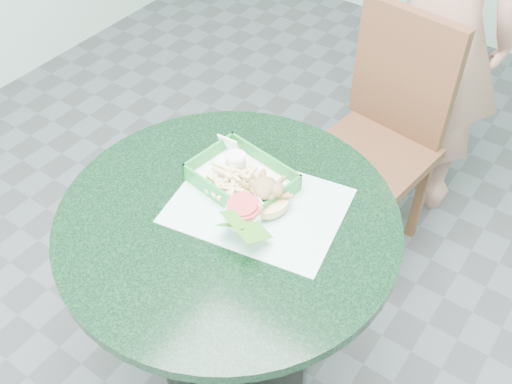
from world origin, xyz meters
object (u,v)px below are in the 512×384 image
Objects in this scene: cafe_table at (230,265)px; food_basket at (242,186)px; dining_chair at (385,127)px; sauce_ramekin at (234,165)px; diner_person at (441,17)px; crab_sandwich at (268,195)px.

cafe_table is 3.43× the size of food_basket.
cafe_table is 0.91× the size of dining_chair.
sauce_ramekin is at bearing 121.61° from cafe_table.
diner_person is (0.05, 1.16, 0.22)m from cafe_table.
crab_sandwich reaches higher than sauce_ramekin.
dining_chair is at bearing 87.04° from cafe_table.
dining_chair is (0.04, 0.83, -0.05)m from cafe_table.
food_basket is 4.61× the size of sauce_ramekin.
dining_chair is at bearing 83.62° from food_basket.
dining_chair is 3.76× the size of food_basket.
sauce_ramekin is at bearing 151.72° from food_basket.
sauce_ramekin reaches higher than cafe_table.
cafe_table is at bearing -86.39° from dining_chair.
sauce_ramekin is at bearing 164.42° from crab_sandwich.
crab_sandwich is at bearing -82.54° from dining_chair.
crab_sandwich is at bearing 59.97° from cafe_table.
sauce_ramekin is (-0.12, -0.70, 0.27)m from dining_chair.
cafe_table is at bearing -58.39° from sauce_ramekin.
sauce_ramekin is (-0.13, -1.03, -0.00)m from diner_person.
dining_chair is 7.56× the size of crab_sandwich.
dining_chair is 0.76m from sauce_ramekin.
food_basket is at bearing -28.28° from sauce_ramekin.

